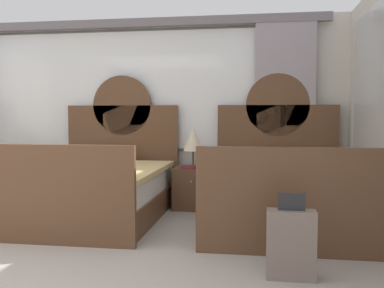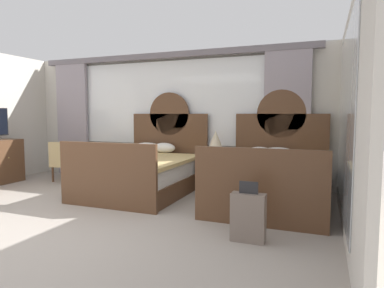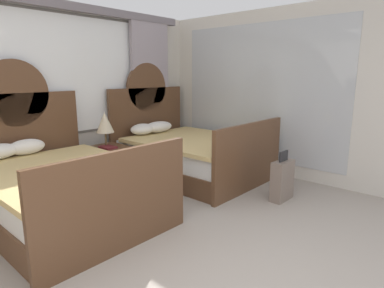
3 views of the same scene
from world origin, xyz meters
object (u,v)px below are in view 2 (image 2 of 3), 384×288
bed_near_window (145,172)px  bed_near_mirror (272,181)px  nightstand_between_beds (216,174)px  suitcase_on_floor (248,217)px  armchair_by_window_centre (67,160)px  table_lamp_on_nightstand (216,140)px  book_on_nightstand (212,159)px  armchair_by_window_left (95,161)px

bed_near_window → bed_near_mirror: same height
nightstand_between_beds → suitcase_on_floor: bearing=-65.1°
nightstand_between_beds → suitcase_on_floor: (1.11, -2.40, -0.01)m
bed_near_mirror → suitcase_on_floor: (-0.01, -1.69, -0.10)m
bed_near_mirror → armchair_by_window_centre: (-4.32, 0.34, 0.08)m
table_lamp_on_nightstand → book_on_nightstand: 0.38m
armchair_by_window_centre → book_on_nightstand: bearing=4.8°
nightstand_between_beds → armchair_by_window_centre: size_ratio=0.67×
bed_near_window → book_on_nightstand: bearing=29.1°
table_lamp_on_nightstand → armchair_by_window_centre: 3.24m
armchair_by_window_left → bed_near_mirror: bearing=-5.3°
bed_near_mirror → book_on_nightstand: size_ratio=8.73×
nightstand_between_beds → armchair_by_window_centre: bearing=-173.4°
bed_near_window → nightstand_between_beds: bed_near_window is taller
table_lamp_on_nightstand → book_on_nightstand: (-0.04, -0.10, -0.36)m
bed_near_window → armchair_by_window_left: size_ratio=2.71×
nightstand_between_beds → armchair_by_window_left: bearing=-171.5°
book_on_nightstand → suitcase_on_floor: (1.17, -2.29, -0.30)m
nightstand_between_beds → armchair_by_window_left: 2.52m
nightstand_between_beds → table_lamp_on_nightstand: (-0.02, -0.01, 0.66)m
suitcase_on_floor → book_on_nightstand: bearing=117.0°
bed_near_mirror → suitcase_on_floor: size_ratio=3.35×
bed_near_window → armchair_by_window_left: 1.40m
bed_near_mirror → armchair_by_window_centre: bearing=175.6°
bed_near_window → book_on_nightstand: size_ratio=8.73×
book_on_nightstand → armchair_by_window_left: (-2.43, -0.27, -0.13)m
nightstand_between_beds → table_lamp_on_nightstand: bearing=-161.9°
bed_near_mirror → table_lamp_on_nightstand: (-1.14, 0.70, 0.57)m
table_lamp_on_nightstand → book_on_nightstand: table_lamp_on_nightstand is taller
bed_near_window → suitcase_on_floor: size_ratio=3.35×
table_lamp_on_nightstand → armchair_by_window_centre: table_lamp_on_nightstand is taller
armchair_by_window_centre → armchair_by_window_left: bearing=0.0°
table_lamp_on_nightstand → armchair_by_window_left: (-2.47, -0.37, -0.49)m
book_on_nightstand → bed_near_mirror: bearing=-27.0°
table_lamp_on_nightstand → nightstand_between_beds: bearing=18.1°
armchair_by_window_left → suitcase_on_floor: bearing=-29.4°
armchair_by_window_centre → bed_near_window: bearing=-9.3°
bed_near_window → armchair_by_window_centre: 2.09m
bed_near_window → armchair_by_window_left: bed_near_window is taller
table_lamp_on_nightstand → suitcase_on_floor: (1.13, -2.39, -0.66)m
bed_near_window → armchair_by_window_left: bearing=166.0°
bed_near_window → bed_near_mirror: bearing=0.1°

